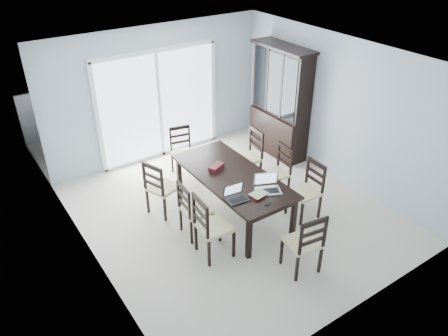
{
  "coord_description": "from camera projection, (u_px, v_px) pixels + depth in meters",
  "views": [
    {
      "loc": [
        -3.4,
        -4.76,
        4.33
      ],
      "look_at": [
        -0.16,
        0.0,
        0.93
      ],
      "focal_mm": 35.0,
      "sensor_mm": 36.0,
      "label": 1
    }
  ],
  "objects": [
    {
      "name": "floor",
      "position": [
        232.0,
        213.0,
        7.23
      ],
      "size": [
        5.0,
        5.0,
        0.0
      ],
      "primitive_type": "plane",
      "color": "beige",
      "rests_on": "ground"
    },
    {
      "name": "ceiling",
      "position": [
        234.0,
        58.0,
        5.91
      ],
      "size": [
        5.0,
        5.0,
        0.0
      ],
      "primitive_type": "plane",
      "rotation": [
        3.14,
        0.0,
        0.0
      ],
      "color": "white",
      "rests_on": "back_wall"
    },
    {
      "name": "back_wall",
      "position": [
        158.0,
        94.0,
        8.35
      ],
      "size": [
        4.5,
        0.02,
        2.6
      ],
      "primitive_type": "cube",
      "color": "#A5B7C5",
      "rests_on": "floor"
    },
    {
      "name": "wall_left",
      "position": [
        87.0,
        190.0,
        5.48
      ],
      "size": [
        0.02,
        5.0,
        2.6
      ],
      "primitive_type": "cube",
      "color": "#A5B7C5",
      "rests_on": "floor"
    },
    {
      "name": "wall_right",
      "position": [
        337.0,
        110.0,
        7.66
      ],
      "size": [
        0.02,
        5.0,
        2.6
      ],
      "primitive_type": "cube",
      "color": "#A5B7C5",
      "rests_on": "floor"
    },
    {
      "name": "balcony",
      "position": [
        142.0,
        138.0,
        9.75
      ],
      "size": [
        4.5,
        2.0,
        0.1
      ],
      "primitive_type": "cube",
      "color": "gray",
      "rests_on": "ground"
    },
    {
      "name": "railing",
      "position": [
        121.0,
        99.0,
        10.16
      ],
      "size": [
        4.5,
        0.06,
        1.1
      ],
      "primitive_type": "cube",
      "color": "#99999E",
      "rests_on": "balcony"
    },
    {
      "name": "dining_table",
      "position": [
        233.0,
        179.0,
        6.89
      ],
      "size": [
        1.0,
        2.2,
        0.75
      ],
      "color": "black",
      "rests_on": "floor"
    },
    {
      "name": "china_hutch",
      "position": [
        280.0,
        103.0,
        8.56
      ],
      "size": [
        0.5,
        1.38,
        2.2
      ],
      "color": "black",
      "rests_on": "floor"
    },
    {
      "name": "sliding_door",
      "position": [
        159.0,
        105.0,
        8.44
      ],
      "size": [
        2.52,
        0.05,
        2.18
      ],
      "color": "silver",
      "rests_on": "floor"
    },
    {
      "name": "chair_left_near",
      "position": [
        208.0,
        221.0,
        6.04
      ],
      "size": [
        0.49,
        0.47,
        1.18
      ],
      "rotation": [
        0.0,
        0.0,
        -1.64
      ],
      "color": "black",
      "rests_on": "floor"
    },
    {
      "name": "chair_left_mid",
      "position": [
        190.0,
        205.0,
        6.47
      ],
      "size": [
        0.44,
        0.43,
        1.08
      ],
      "rotation": [
        0.0,
        0.0,
        -1.64
      ],
      "color": "black",
      "rests_on": "floor"
    },
    {
      "name": "chair_left_far",
      "position": [
        158.0,
        183.0,
        6.93
      ],
      "size": [
        0.55,
        0.54,
        1.13
      ],
      "rotation": [
        0.0,
        0.0,
        -1.23
      ],
      "color": "black",
      "rests_on": "floor"
    },
    {
      "name": "chair_right_near",
      "position": [
        310.0,
        184.0,
        6.93
      ],
      "size": [
        0.44,
        0.43,
        1.11
      ],
      "rotation": [
        0.0,
        0.0,
        1.54
      ],
      "color": "black",
      "rests_on": "floor"
    },
    {
      "name": "chair_right_mid",
      "position": [
        279.0,
        166.0,
        7.45
      ],
      "size": [
        0.45,
        0.44,
        1.07
      ],
      "rotation": [
        0.0,
        0.0,
        1.48
      ],
      "color": "black",
      "rests_on": "floor"
    },
    {
      "name": "chair_right_far",
      "position": [
        251.0,
        150.0,
        7.83
      ],
      "size": [
        0.49,
        0.47,
        1.17
      ],
      "rotation": [
        0.0,
        0.0,
        1.49
      ],
      "color": "black",
      "rests_on": "floor"
    },
    {
      "name": "chair_end_near",
      "position": [
        307.0,
        239.0,
        5.76
      ],
      "size": [
        0.48,
        0.49,
        1.12
      ],
      "rotation": [
        0.0,
        0.0,
        -0.15
      ],
      "color": "black",
      "rests_on": "floor"
    },
    {
      "name": "chair_end_far",
      "position": [
        182.0,
        146.0,
        8.09
      ],
      "size": [
        0.47,
        0.48,
        1.07
      ],
      "rotation": [
        0.0,
        0.0,
        2.94
      ],
      "color": "black",
      "rests_on": "floor"
    },
    {
      "name": "laptop_dark",
      "position": [
        237.0,
        197.0,
        6.22
      ],
      "size": [
        0.33,
        0.25,
        0.21
      ],
      "rotation": [
        0.0,
        0.0,
        -0.11
      ],
      "color": "black",
      "rests_on": "dining_table"
    },
    {
      "name": "laptop_silver",
      "position": [
        268.0,
        188.0,
        6.41
      ],
      "size": [
        0.44,
        0.38,
        0.25
      ],
      "rotation": [
        0.0,
        0.0,
        -0.42
      ],
      "color": "#BBBBBE",
      "rests_on": "dining_table"
    },
    {
      "name": "book_stack",
      "position": [
        258.0,
        195.0,
        6.33
      ],
      "size": [
        0.28,
        0.23,
        0.04
      ],
      "rotation": [
        0.0,
        0.0,
        0.04
      ],
      "color": "maroon",
      "rests_on": "dining_table"
    },
    {
      "name": "cell_phone",
      "position": [
        268.0,
        204.0,
        6.16
      ],
      "size": [
        0.1,
        0.06,
        0.01
      ],
      "primitive_type": "cube",
      "rotation": [
        0.0,
        0.0,
        0.16
      ],
      "color": "black",
      "rests_on": "dining_table"
    },
    {
      "name": "game_box",
      "position": [
        216.0,
        167.0,
        6.99
      ],
      "size": [
        0.3,
        0.23,
        0.07
      ],
      "primitive_type": "cube",
      "rotation": [
        0.0,
        0.0,
        0.42
      ],
      "color": "#541017",
      "rests_on": "dining_table"
    },
    {
      "name": "hot_tub",
      "position": [
        125.0,
        120.0,
        9.3
      ],
      "size": [
        1.91,
        1.73,
        0.94
      ],
      "rotation": [
        0.0,
        0.0,
        -0.06
      ],
      "color": "brown",
      "rests_on": "balcony"
    }
  ]
}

